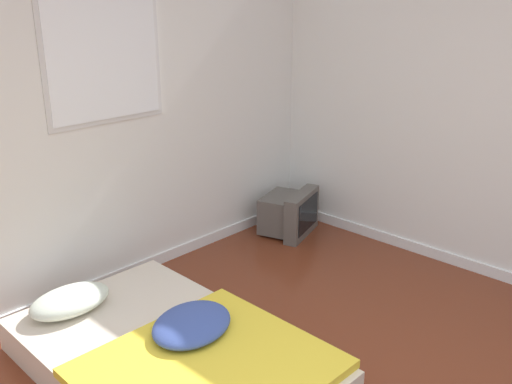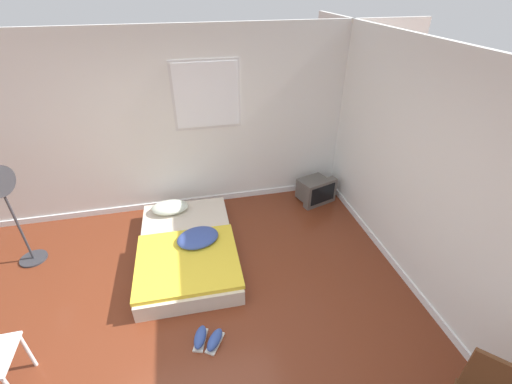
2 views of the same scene
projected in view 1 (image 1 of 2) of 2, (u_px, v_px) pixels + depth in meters
The scene contains 3 objects.
wall_back at pixel (30, 128), 3.66m from camera, with size 7.56×0.08×2.60m.
mattress_bed at pixel (169, 356), 3.28m from camera, with size 1.22×1.93×0.35m.
crt_tv at pixel (289, 213), 5.23m from camera, with size 0.60×0.54×0.41m.
Camera 1 is at (-1.60, -1.03, 2.12)m, focal length 40.00 mm.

